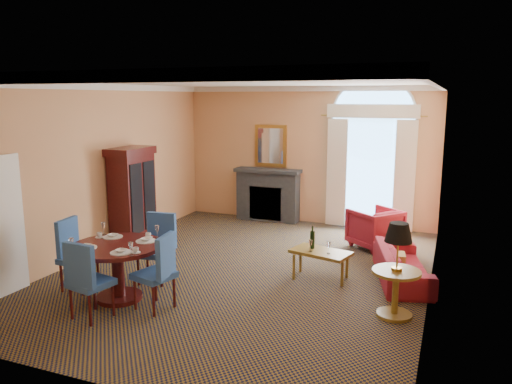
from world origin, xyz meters
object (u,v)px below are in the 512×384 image
at_px(armchair, 375,228).
at_px(coffee_table, 320,252).
at_px(side_table, 397,259).
at_px(armoire, 132,198).
at_px(dining_table, 118,259).
at_px(sofa, 402,264).

relative_size(armchair, coffee_table, 0.83).
bearing_deg(side_table, armoire, 163.96).
distance_m(coffee_table, side_table, 1.70).
relative_size(armoire, armchair, 2.28).
xyz_separation_m(armchair, side_table, (0.75, -3.12, 0.42)).
bearing_deg(armchair, dining_table, 1.66).
bearing_deg(sofa, dining_table, 106.98).
xyz_separation_m(armoire, side_table, (5.32, -1.53, -0.14)).
bearing_deg(armchair, coffee_table, 24.21).
height_order(sofa, armchair, armchair).
xyz_separation_m(dining_table, side_table, (3.86, 0.91, 0.19)).
bearing_deg(sofa, armchair, 7.79).
distance_m(armoire, side_table, 5.54).
relative_size(armoire, dining_table, 1.48).
height_order(armoire, side_table, armoire).
height_order(sofa, side_table, side_table).
height_order(armchair, coffee_table, coffee_table).
relative_size(sofa, armchair, 2.16).
height_order(dining_table, sofa, dining_table).
distance_m(sofa, coffee_table, 1.35).
height_order(armoire, armchair, armoire).
distance_m(dining_table, side_table, 3.97).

